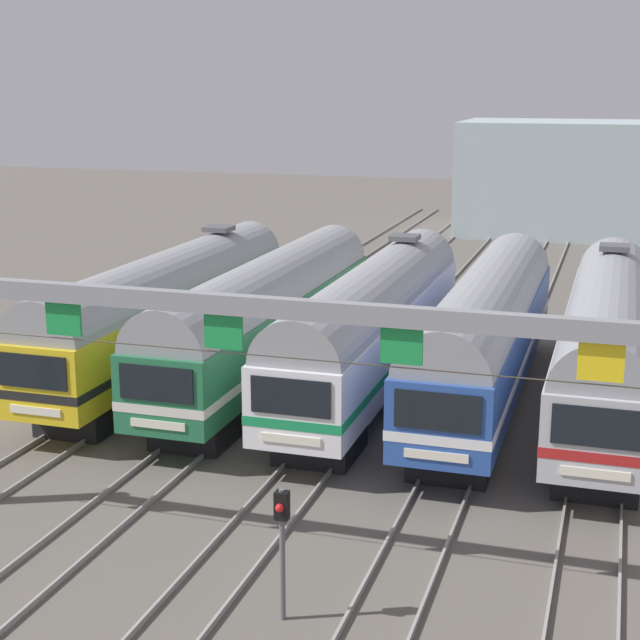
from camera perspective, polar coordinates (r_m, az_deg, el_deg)
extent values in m
plane|color=#5B564F|center=(35.52, 3.05, -4.29)|extent=(160.00, 160.00, 0.00)
cube|color=gray|center=(53.70, -1.50, 2.02)|extent=(0.07, 70.00, 0.15)
cube|color=gray|center=(53.26, -0.04, 1.92)|extent=(0.07, 70.00, 0.15)
cube|color=gray|center=(52.57, 2.65, 1.75)|extent=(0.07, 70.00, 0.15)
cube|color=gray|center=(52.23, 4.17, 1.65)|extent=(0.07, 70.00, 0.15)
cube|color=gray|center=(51.73, 6.95, 1.47)|extent=(0.07, 70.00, 0.15)
cube|color=gray|center=(51.50, 8.52, 1.36)|extent=(0.07, 70.00, 0.15)
cube|color=gray|center=(51.18, 11.37, 1.16)|extent=(0.07, 70.00, 0.15)
cube|color=gray|center=(51.07, 12.97, 1.05)|extent=(0.07, 70.00, 0.15)
cube|color=gray|center=(50.95, 15.86, 0.85)|extent=(0.07, 70.00, 0.15)
cube|color=gray|center=(50.95, 17.47, 0.74)|extent=(0.07, 70.00, 0.15)
cube|color=gold|center=(37.61, -8.84, 0.11)|extent=(2.85, 18.00, 2.35)
cube|color=black|center=(37.70, -8.82, -0.41)|extent=(2.88, 18.02, 0.28)
cylinder|color=gray|center=(37.36, -8.91, 1.86)|extent=(2.74, 17.64, 2.74)
cube|color=black|center=(29.95, -16.44, -2.90)|extent=(2.28, 0.06, 1.03)
cube|color=silver|center=(30.31, -16.28, -5.12)|extent=(1.71, 0.05, 0.24)
cube|color=black|center=(32.78, -13.56, -5.27)|extent=(2.28, 2.60, 1.05)
cube|color=black|center=(43.59, -5.14, -0.20)|extent=(2.28, 2.60, 1.05)
cube|color=#4C4C51|center=(41.59, -5.93, 5.33)|extent=(1.10, 1.10, 0.20)
cube|color=#236B42|center=(36.06, -3.10, -0.34)|extent=(2.85, 18.00, 2.35)
cube|color=silver|center=(36.15, -3.09, -0.88)|extent=(2.88, 18.02, 0.28)
cylinder|color=gray|center=(35.79, -3.12, 1.49)|extent=(2.74, 17.64, 2.74)
cube|color=black|center=(27.97, -9.55, -3.69)|extent=(2.28, 0.06, 1.03)
cube|color=silver|center=(28.36, -9.45, -6.05)|extent=(1.71, 0.05, 0.24)
cube|color=black|center=(30.98, -7.13, -6.10)|extent=(2.28, 2.60, 1.05)
cube|color=black|center=(42.25, -0.10, -0.59)|extent=(2.28, 2.60, 1.05)
cube|color=white|center=(34.90, 3.10, -0.81)|extent=(2.85, 18.00, 2.35)
cube|color=#198C4C|center=(34.99, 3.09, -1.37)|extent=(2.88, 18.02, 0.28)
cylinder|color=gray|center=(34.62, 3.12, 1.07)|extent=(2.74, 17.64, 2.74)
cube|color=black|center=(26.46, -1.73, -4.52)|extent=(2.28, 0.06, 1.03)
cube|color=silver|center=(26.87, -1.71, -6.99)|extent=(1.71, 0.05, 0.24)
cube|color=black|center=(29.62, 0.02, -6.93)|extent=(2.28, 2.60, 1.05)
cube|color=black|center=(41.27, 5.23, -1.00)|extent=(2.28, 2.60, 1.05)
cube|color=#4C4C51|center=(39.16, 4.98, 4.82)|extent=(1.10, 1.10, 0.20)
cube|color=#284C9E|center=(34.18, 9.64, -1.31)|extent=(2.85, 18.00, 2.35)
cube|color=white|center=(34.27, 9.61, -1.87)|extent=(2.88, 18.02, 0.28)
cylinder|color=gray|center=(33.89, 9.71, 0.61)|extent=(2.74, 17.64, 2.74)
cube|color=black|center=(25.50, 6.87, -5.33)|extent=(2.28, 0.06, 1.03)
cube|color=silver|center=(25.92, 6.79, -7.88)|extent=(1.71, 0.05, 0.24)
cube|color=black|center=(28.77, 7.75, -7.71)|extent=(2.28, 2.60, 1.05)
cube|color=black|center=(40.66, 10.77, -1.41)|extent=(2.28, 2.60, 1.05)
cube|color=#B2B5BA|center=(33.92, 16.37, -1.79)|extent=(2.85, 18.00, 2.35)
cube|color=#B21E1E|center=(34.01, 16.33, -2.37)|extent=(2.88, 18.02, 0.28)
cylinder|color=gray|center=(33.63, 16.50, 0.13)|extent=(2.74, 17.64, 2.74)
cube|color=black|center=(25.15, 15.94, -6.05)|extent=(2.28, 0.06, 1.03)
cube|color=silver|center=(25.58, 15.76, -8.63)|extent=(1.71, 0.05, 0.24)
cube|color=black|center=(28.46, 15.82, -8.37)|extent=(2.28, 2.60, 1.05)
cube|color=black|center=(40.44, 16.42, -1.82)|extent=(2.28, 2.60, 1.05)
cube|color=#4C4C51|center=(38.28, 16.82, 4.08)|extent=(1.10, 1.10, 0.20)
cube|color=gray|center=(21.48, -5.69, 0.94)|extent=(20.86, 0.32, 0.44)
cube|color=#198C3F|center=(23.45, -14.73, 0.08)|extent=(0.90, 0.08, 0.80)
cube|color=#198C3F|center=(21.62, -5.65, -0.66)|extent=(0.90, 0.08, 0.80)
cube|color=#198C3F|center=(20.43, 4.78, -1.49)|extent=(0.90, 0.08, 0.80)
cube|color=yellow|center=(20.00, 16.09, -2.34)|extent=(0.90, 0.08, 0.80)
cylinder|color=#3F382D|center=(21.75, -5.62, -1.89)|extent=(20.86, 0.03, 0.03)
cylinder|color=#59595E|center=(20.76, -2.21, -13.55)|extent=(0.12, 0.12, 2.93)
cube|color=black|center=(20.27, -2.24, -10.75)|extent=(0.28, 0.24, 0.60)
sphere|color=red|center=(20.15, -2.37, -10.91)|extent=(0.18, 0.18, 0.18)
cube|color=#9EB2B7|center=(74.70, 16.62, 7.89)|extent=(21.48, 10.00, 8.19)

